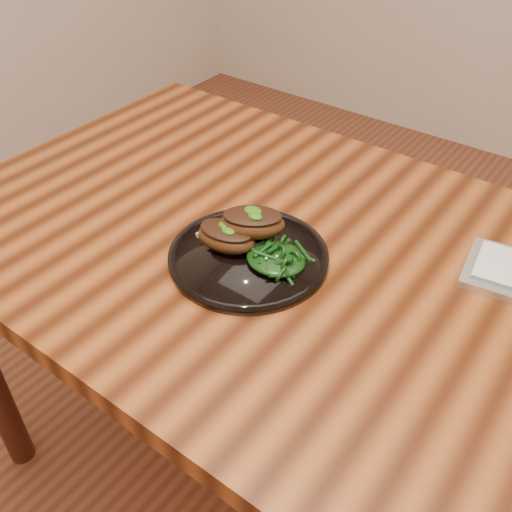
% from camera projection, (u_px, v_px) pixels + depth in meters
% --- Properties ---
extents(desk, '(1.60, 0.80, 0.75)m').
position_uv_depth(desk, '(370.00, 321.00, 0.94)').
color(desk, '#381507').
rests_on(desk, ground).
extents(plate, '(0.26, 0.26, 0.02)m').
position_uv_depth(plate, '(248.00, 256.00, 0.93)').
color(plate, black).
rests_on(plate, desk).
extents(lamb_chop_front, '(0.11, 0.08, 0.05)m').
position_uv_depth(lamb_chop_front, '(226.00, 236.00, 0.92)').
color(lamb_chop_front, '#40200C').
rests_on(lamb_chop_front, plate).
extents(lamb_chop_back, '(0.13, 0.11, 0.05)m').
position_uv_depth(lamb_chop_back, '(252.00, 222.00, 0.92)').
color(lamb_chop_back, '#40200C').
rests_on(lamb_chop_back, plate).
extents(herb_smear, '(0.08, 0.05, 0.01)m').
position_uv_depth(herb_smear, '(253.00, 228.00, 0.97)').
color(herb_smear, '#1B4B08').
rests_on(herb_smear, plate).
extents(greens_heap, '(0.10, 0.09, 0.04)m').
position_uv_depth(greens_heap, '(276.00, 255.00, 0.89)').
color(greens_heap, black).
rests_on(greens_heap, plate).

